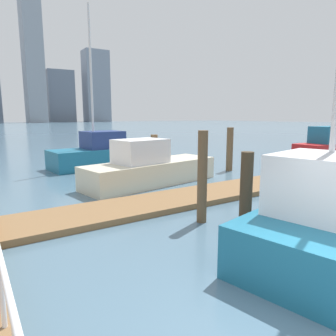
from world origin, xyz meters
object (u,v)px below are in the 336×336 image
Objects in this scene: moored_boat_0 at (150,168)px; moored_boat_4 at (331,146)px; moored_boat_1 at (324,218)px; moored_boat_3 at (96,153)px.

moored_boat_4 reaches higher than moored_boat_0.
moored_boat_4 is at bearing 28.51° from moored_boat_1.
moored_boat_1 is 0.63× the size of moored_boat_4.
moored_boat_0 is at bearing -86.28° from moored_boat_3.
moored_boat_3 is at bearing 93.72° from moored_boat_0.
moored_boat_0 is 7.82m from moored_boat_1.
moored_boat_0 is at bearing 179.62° from moored_boat_4.
moored_boat_1 is 13.26m from moored_boat_3.
moored_boat_3 is 0.91× the size of moored_boat_4.
moored_boat_4 is at bearing -0.38° from moored_boat_0.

